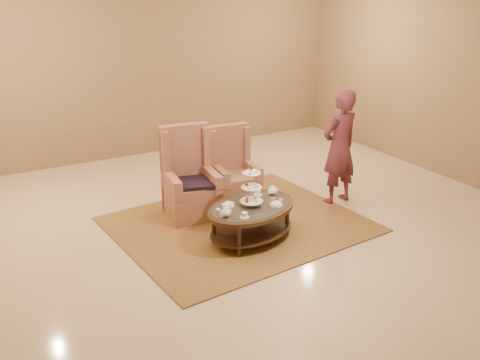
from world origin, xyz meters
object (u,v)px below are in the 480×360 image
armchair_left (190,186)px  tea_table (251,212)px  armchair_right (233,177)px  person (340,147)px

armchair_left → tea_table: bearing=-65.4°
tea_table → armchair_right: bearing=56.5°
armchair_right → person: bearing=-24.4°
armchair_right → person: person is taller
armchair_left → armchair_right: armchair_left is taller
armchair_left → armchair_right: bearing=15.9°
armchair_left → armchair_right: (0.78, 0.13, -0.05)m
armchair_right → person: 1.67m
armchair_right → armchair_left: bearing=-165.3°
tea_table → person: person is taller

